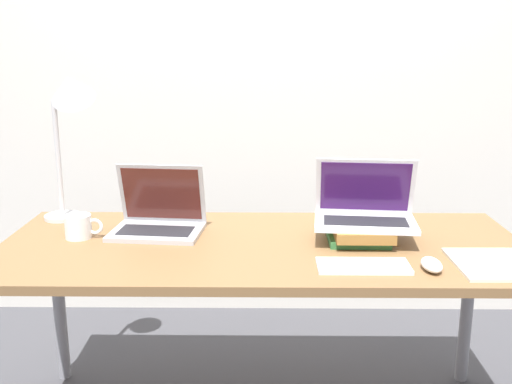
# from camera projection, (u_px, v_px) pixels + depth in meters

# --- Properties ---
(wall_back) EXTENTS (8.00, 0.05, 2.70)m
(wall_back) POSITION_uv_depth(u_px,v_px,m) (263.00, 48.00, 2.89)
(wall_back) COLOR silver
(wall_back) RESTS_ON ground_plane
(desk) EXTENTS (1.79, 0.77, 0.71)m
(desk) POSITION_uv_depth(u_px,v_px,m) (263.00, 261.00, 2.06)
(desk) COLOR brown
(desk) RESTS_ON ground_plane
(laptop_left) EXTENTS (0.34, 0.27, 0.24)m
(laptop_left) POSITION_uv_depth(u_px,v_px,m) (159.00, 219.00, 2.16)
(laptop_left) COLOR #B2B2B7
(laptop_left) RESTS_ON desk
(book_stack) EXTENTS (0.21, 0.27, 0.06)m
(book_stack) POSITION_uv_depth(u_px,v_px,m) (360.00, 231.00, 2.07)
(book_stack) COLOR #33753D
(book_stack) RESTS_ON desk
(laptop_on_books) EXTENTS (0.36, 0.25, 0.22)m
(laptop_on_books) POSITION_uv_depth(u_px,v_px,m) (366.00, 210.00, 2.05)
(laptop_on_books) COLOR silver
(laptop_on_books) RESTS_ON book_stack
(wireless_keyboard) EXTENTS (0.28, 0.13, 0.01)m
(wireless_keyboard) POSITION_uv_depth(u_px,v_px,m) (364.00, 266.00, 1.81)
(wireless_keyboard) COLOR white
(wireless_keyboard) RESTS_ON desk
(mouse) EXTENTS (0.06, 0.11, 0.03)m
(mouse) POSITION_uv_depth(u_px,v_px,m) (432.00, 265.00, 1.79)
(mouse) COLOR white
(mouse) RESTS_ON desk
(notepad) EXTENTS (0.24, 0.27, 0.01)m
(notepad) POSITION_uv_depth(u_px,v_px,m) (494.00, 264.00, 1.83)
(notepad) COLOR silver
(notepad) RESTS_ON desk
(mug) EXTENTS (0.13, 0.09, 0.08)m
(mug) POSITION_uv_depth(u_px,v_px,m) (80.00, 227.00, 2.09)
(mug) COLOR white
(mug) RESTS_ON desk
(desk_lamp) EXTENTS (0.23, 0.20, 0.59)m
(desk_lamp) POSITION_uv_depth(u_px,v_px,m) (70.00, 105.00, 2.19)
(desk_lamp) COLOR silver
(desk_lamp) RESTS_ON desk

